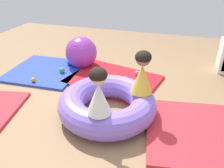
{
  "coord_description": "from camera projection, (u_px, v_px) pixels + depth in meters",
  "views": [
    {
      "loc": [
        0.81,
        -2.3,
        1.78
      ],
      "look_at": [
        0.03,
        0.22,
        0.35
      ],
      "focal_mm": 36.51,
      "sensor_mm": 36.0,
      "label": 1
    }
  ],
  "objects": [
    {
      "name": "ground_plane",
      "position": [
        105.0,
        115.0,
        2.99
      ],
      "size": [
        8.0,
        8.0,
        0.0
      ],
      "primitive_type": "plane",
      "color": "#93704C"
    },
    {
      "name": "exercise_ball_large",
      "position": [
        81.0,
        52.0,
        4.19
      ],
      "size": [
        0.58,
        0.58,
        0.58
      ],
      "primitive_type": "sphere",
      "color": "purple",
      "rests_on": "ground"
    },
    {
      "name": "gym_mat_near_right",
      "position": [
        46.0,
        71.0,
        4.14
      ],
      "size": [
        1.27,
        1.23,
        0.04
      ],
      "primitive_type": "cube",
      "rotation": [
        0.0,
        0.0,
        0.04
      ],
      "color": "#2D47B7",
      "rests_on": "ground"
    },
    {
      "name": "play_ball_blue",
      "position": [
        69.0,
        63.0,
        4.28
      ],
      "size": [
        0.1,
        0.1,
        0.1
      ],
      "primitive_type": "sphere",
      "color": "blue",
      "rests_on": "gym_mat_near_right"
    },
    {
      "name": "play_ball_pink",
      "position": [
        137.0,
        73.0,
        3.9
      ],
      "size": [
        0.09,
        0.09,
        0.09
      ],
      "primitive_type": "sphere",
      "color": "pink",
      "rests_on": "gym_mat_near_left"
    },
    {
      "name": "gym_mat_far_right",
      "position": [
        213.0,
        133.0,
        2.64
      ],
      "size": [
        1.7,
        1.42,
        0.04
      ],
      "primitive_type": "cube",
      "rotation": [
        0.0,
        0.0,
        0.16
      ],
      "color": "red",
      "rests_on": "ground"
    },
    {
      "name": "child_in_yellow",
      "position": [
        142.0,
        73.0,
        2.74
      ],
      "size": [
        0.36,
        0.36,
        0.54
      ],
      "rotation": [
        0.0,
        0.0,
        5.9
      ],
      "color": "yellow",
      "rests_on": "inflatable_cushion"
    },
    {
      "name": "play_ball_orange",
      "position": [
        33.0,
        80.0,
        3.69
      ],
      "size": [
        0.08,
        0.08,
        0.08
      ],
      "primitive_type": "sphere",
      "color": "orange",
      "rests_on": "gym_mat_near_right"
    },
    {
      "name": "child_in_white",
      "position": [
        99.0,
        92.0,
        2.35
      ],
      "size": [
        0.29,
        0.29,
        0.53
      ],
      "rotation": [
        0.0,
        0.0,
        0.08
      ],
      "color": "white",
      "rests_on": "inflatable_cushion"
    },
    {
      "name": "play_ball_green",
      "position": [
        62.0,
        70.0,
        4.0
      ],
      "size": [
        0.1,
        0.1,
        0.1
      ],
      "primitive_type": "sphere",
      "color": "green",
      "rests_on": "gym_mat_near_right"
    },
    {
      "name": "gym_mat_near_left",
      "position": [
        113.0,
        80.0,
        3.82
      ],
      "size": [
        1.63,
        1.34,
        0.04
      ],
      "primitive_type": "cube",
      "rotation": [
        0.0,
        0.0,
        -0.22
      ],
      "color": "#B21923",
      "rests_on": "ground"
    },
    {
      "name": "inflatable_cushion",
      "position": [
        107.0,
        104.0,
        2.92
      ],
      "size": [
        1.26,
        1.26,
        0.33
      ],
      "primitive_type": "torus",
      "color": "#8466E0",
      "rests_on": "ground"
    }
  ]
}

